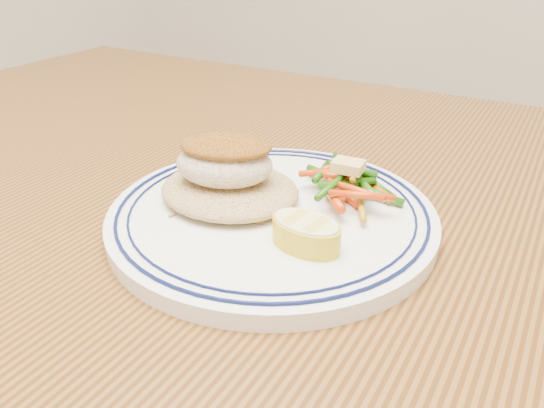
{
  "coord_description": "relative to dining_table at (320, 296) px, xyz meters",
  "views": [
    {
      "loc": [
        0.17,
        -0.4,
        0.99
      ],
      "look_at": [
        -0.03,
        -0.04,
        0.77
      ],
      "focal_mm": 35.0,
      "sensor_mm": 36.0,
      "label": 1
    }
  ],
  "objects": [
    {
      "name": "dining_table",
      "position": [
        0.0,
        0.0,
        0.0
      ],
      "size": [
        1.5,
        0.9,
        0.75
      ],
      "color": "#4D2B0F",
      "rests_on": "ground"
    },
    {
      "name": "plate",
      "position": [
        -0.03,
        -0.04,
        0.11
      ],
      "size": [
        0.29,
        0.29,
        0.02
      ],
      "color": "white",
      "rests_on": "dining_table"
    },
    {
      "name": "rice_pilaf",
      "position": [
        -0.07,
        -0.05,
        0.12
      ],
      "size": [
        0.13,
        0.11,
        0.02
      ],
      "primitive_type": "ellipsoid",
      "color": "#A68553",
      "rests_on": "plate"
    },
    {
      "name": "fish_fillet",
      "position": [
        -0.07,
        -0.05,
        0.15
      ],
      "size": [
        0.1,
        0.09,
        0.04
      ],
      "color": "beige",
      "rests_on": "rice_pilaf"
    },
    {
      "name": "vegetable_pile",
      "position": [
        0.02,
        0.01,
        0.13
      ],
      "size": [
        0.1,
        0.1,
        0.03
      ],
      "color": "red",
      "rests_on": "plate"
    },
    {
      "name": "butter_pat",
      "position": [
        0.02,
        0.01,
        0.14
      ],
      "size": [
        0.03,
        0.02,
        0.01
      ],
      "primitive_type": "cube",
      "rotation": [
        0.0,
        0.0,
        0.08
      ],
      "color": "#E2C56F",
      "rests_on": "vegetable_pile"
    },
    {
      "name": "lemon_wedge",
      "position": [
        0.02,
        -0.08,
        0.12
      ],
      "size": [
        0.06,
        0.06,
        0.02
      ],
      "color": "yellow",
      "rests_on": "plate"
    }
  ]
}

